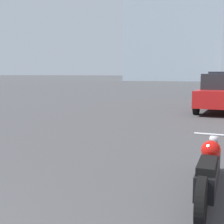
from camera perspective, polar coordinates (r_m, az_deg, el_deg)
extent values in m
cylinder|color=black|center=(5.49, 18.04, -7.93)|extent=(0.12, 0.57, 0.56)
cylinder|color=black|center=(3.66, 16.01, -15.54)|extent=(0.12, 0.57, 0.56)
cube|color=black|center=(4.56, 17.25, -10.65)|extent=(0.30, 1.48, 0.31)
sphere|color=red|center=(4.77, 17.64, -6.64)|extent=(0.28, 0.28, 0.28)
cube|color=black|center=(4.20, 17.01, -9.28)|extent=(0.24, 0.68, 0.10)
sphere|color=silver|center=(5.45, 18.18, -4.72)|extent=(0.16, 0.16, 0.16)
cylinder|color=silver|center=(5.30, 18.13, -3.97)|extent=(0.62, 0.06, 0.04)
cube|color=red|center=(14.22, 19.33, 2.65)|extent=(2.11, 4.36, 0.67)
cube|color=#23282D|center=(14.19, 19.44, 5.30)|extent=(1.64, 2.15, 0.65)
cylinder|color=black|center=(15.63, 16.78, 1.89)|extent=(0.26, 0.67, 0.65)
cylinder|color=black|center=(13.06, 15.16, 0.97)|extent=(0.26, 0.67, 0.65)
cube|color=#1E3899|center=(25.00, 18.95, 4.57)|extent=(1.82, 4.02, 0.79)
cube|color=#23282D|center=(24.98, 19.02, 6.23)|extent=(1.54, 1.93, 0.66)
cylinder|color=black|center=(26.28, 17.06, 3.88)|extent=(0.20, 0.64, 0.64)
cylinder|color=black|center=(23.80, 16.81, 3.58)|extent=(0.20, 0.64, 0.64)
cube|color=#BCBCC1|center=(37.55, 19.09, 5.27)|extent=(2.26, 4.03, 0.77)
cube|color=#23282D|center=(37.54, 19.13, 6.32)|extent=(1.77, 2.01, 0.61)
cylinder|color=black|center=(38.67, 17.58, 4.80)|extent=(0.26, 0.64, 0.62)
cylinder|color=black|center=(36.29, 17.85, 4.66)|extent=(0.26, 0.64, 0.62)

